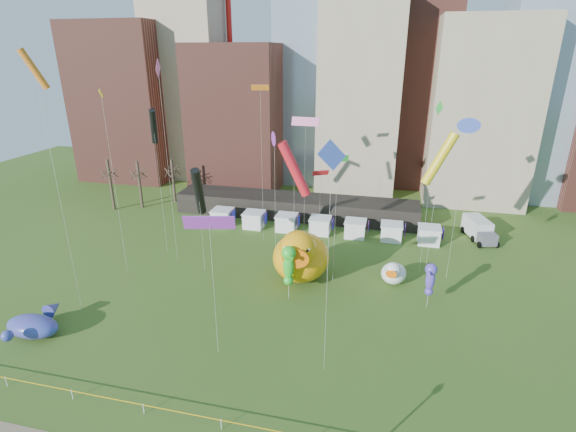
% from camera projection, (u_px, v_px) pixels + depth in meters
% --- Properties ---
extents(ground, '(160.00, 160.00, 0.00)m').
position_uv_depth(ground, '(222.00, 429.00, 30.23)').
color(ground, '#36571B').
rests_on(ground, ground).
extents(skyline, '(101.00, 23.00, 68.00)m').
position_uv_depth(skyline, '(353.00, 70.00, 77.57)').
color(skyline, brown).
rests_on(skyline, ground).
extents(pavilion, '(38.00, 6.00, 3.20)m').
position_uv_depth(pavilion, '(295.00, 206.00, 68.69)').
color(pavilion, black).
rests_on(pavilion, ground).
extents(vendor_tents, '(33.24, 2.80, 2.40)m').
position_uv_depth(vendor_tents, '(320.00, 226.00, 62.33)').
color(vendor_tents, white).
rests_on(vendor_tents, ground).
extents(bare_trees, '(8.44, 6.44, 8.50)m').
position_uv_depth(bare_trees, '(141.00, 184.00, 72.16)').
color(bare_trees, '#382B21').
rests_on(bare_trees, ground).
extents(caution_tape, '(50.00, 0.06, 0.90)m').
position_uv_depth(caution_tape, '(221.00, 422.00, 29.99)').
color(caution_tape, white).
rests_on(caution_tape, ground).
extents(big_duck, '(7.00, 9.08, 6.83)m').
position_uv_depth(big_duck, '(300.00, 255.00, 48.84)').
color(big_duck, orange).
rests_on(big_duck, ground).
extents(small_duck, '(3.29, 4.05, 2.95)m').
position_uv_depth(small_duck, '(393.00, 273.00, 48.72)').
color(small_duck, white).
rests_on(small_duck, ground).
extents(seahorse_green, '(1.96, 2.19, 6.16)m').
position_uv_depth(seahorse_green, '(288.00, 262.00, 44.61)').
color(seahorse_green, silver).
rests_on(seahorse_green, ground).
extents(seahorse_purple, '(1.55, 1.74, 5.00)m').
position_uv_depth(seahorse_purple, '(431.00, 277.00, 43.35)').
color(seahorse_purple, silver).
rests_on(seahorse_purple, ground).
extents(whale_inflatable, '(5.20, 6.67, 2.29)m').
position_uv_depth(whale_inflatable, '(34.00, 325.00, 39.98)').
color(whale_inflatable, '#51399D').
rests_on(whale_inflatable, ground).
extents(box_truck, '(4.02, 6.86, 2.75)m').
position_uv_depth(box_truck, '(479.00, 229.00, 60.54)').
color(box_truck, silver).
rests_on(box_truck, ground).
extents(kite_0, '(4.07, 2.03, 15.32)m').
position_uv_depth(kite_0, '(294.00, 169.00, 49.80)').
color(kite_0, silver).
rests_on(kite_0, ground).
extents(kite_1, '(0.53, 1.97, 23.97)m').
position_uv_depth(kite_1, '(159.00, 78.00, 46.54)').
color(kite_1, silver).
rests_on(kite_1, ground).
extents(kite_2, '(1.97, 2.56, 18.56)m').
position_uv_depth(kite_2, '(154.00, 127.00, 50.93)').
color(kite_2, silver).
rests_on(kite_2, ground).
extents(kite_3, '(2.22, 1.08, 14.76)m').
position_uv_depth(kite_3, '(338.00, 160.00, 44.30)').
color(kite_3, silver).
rests_on(kite_3, ground).
extents(kite_4, '(3.63, 1.61, 16.77)m').
position_uv_depth(kite_4, '(440.00, 159.00, 46.77)').
color(kite_4, silver).
rests_on(kite_4, ground).
extents(kite_5, '(1.83, 1.31, 19.20)m').
position_uv_depth(kite_5, '(331.00, 163.00, 29.59)').
color(kite_5, silver).
rests_on(kite_5, ground).
extents(kite_6, '(1.99, 1.51, 24.97)m').
position_uv_depth(kite_6, '(34.00, 70.00, 35.74)').
color(kite_6, silver).
rests_on(kite_6, ground).
extents(kite_7, '(4.07, 1.43, 12.86)m').
position_uv_depth(kite_7, '(209.00, 223.00, 33.62)').
color(kite_7, silver).
rests_on(kite_7, ground).
extents(kite_8, '(1.92, 1.29, 11.25)m').
position_uv_depth(kite_8, '(321.00, 174.00, 52.28)').
color(kite_8, silver).
rests_on(kite_8, ground).
extents(kite_9, '(3.65, 0.75, 16.83)m').
position_uv_depth(kite_9, '(306.00, 122.00, 55.17)').
color(kite_9, silver).
rests_on(kite_9, ground).
extents(kite_10, '(1.92, 3.70, 12.96)m').
position_uv_depth(kite_10, '(199.00, 192.00, 48.54)').
color(kite_10, silver).
rests_on(kite_10, ground).
extents(kite_11, '(0.60, 1.42, 19.95)m').
position_uv_depth(kite_11, '(438.00, 120.00, 45.27)').
color(kite_11, silver).
rests_on(kite_11, ground).
extents(kite_12, '(1.53, 2.03, 20.98)m').
position_uv_depth(kite_12, '(101.00, 96.00, 44.68)').
color(kite_12, silver).
rests_on(kite_12, ground).
extents(kite_13, '(1.58, 0.26, 18.37)m').
position_uv_depth(kite_13, '(469.00, 126.00, 44.16)').
color(kite_13, silver).
rests_on(kite_13, ground).
extents(kite_14, '(2.20, 0.83, 20.85)m').
position_uv_depth(kite_14, '(260.00, 90.00, 53.11)').
color(kite_14, silver).
rests_on(kite_14, ground).
extents(kite_15, '(0.92, 1.57, 16.22)m').
position_uv_depth(kite_15, '(274.00, 139.00, 49.02)').
color(kite_15, silver).
rests_on(kite_15, ground).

